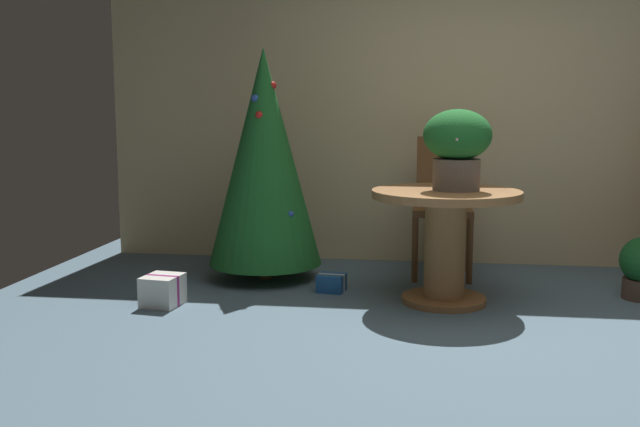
# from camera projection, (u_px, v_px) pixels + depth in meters

# --- Properties ---
(ground_plane) EXTENTS (6.60, 6.60, 0.00)m
(ground_plane) POSITION_uv_depth(u_px,v_px,m) (499.00, 349.00, 3.75)
(ground_plane) COLOR slate
(back_wall_panel) EXTENTS (6.00, 0.10, 2.60)m
(back_wall_panel) POSITION_uv_depth(u_px,v_px,m) (476.00, 102.00, 5.72)
(back_wall_panel) COLOR beige
(back_wall_panel) RESTS_ON ground_plane
(round_dining_table) EXTENTS (0.95, 0.95, 0.73)m
(round_dining_table) POSITION_uv_depth(u_px,v_px,m) (445.00, 230.00, 4.59)
(round_dining_table) COLOR #9E6B3D
(round_dining_table) RESTS_ON ground_plane
(flower_vase) EXTENTS (0.43, 0.43, 0.51)m
(flower_vase) POSITION_uv_depth(u_px,v_px,m) (457.00, 144.00, 4.50)
(flower_vase) COLOR #665B51
(flower_vase) RESTS_ON round_dining_table
(wooden_chair_far) EXTENTS (0.43, 0.45, 1.04)m
(wooden_chair_far) POSITION_uv_depth(u_px,v_px,m) (442.00, 199.00, 5.38)
(wooden_chair_far) COLOR brown
(wooden_chair_far) RESTS_ON ground_plane
(holiday_tree) EXTENTS (0.82, 0.82, 1.68)m
(holiday_tree) POSITION_uv_depth(u_px,v_px,m) (264.00, 157.00, 5.19)
(holiday_tree) COLOR brown
(holiday_tree) RESTS_ON ground_plane
(gift_box_cream) EXTENTS (0.25, 0.27, 0.20)m
(gift_box_cream) POSITION_uv_depth(u_px,v_px,m) (163.00, 290.00, 4.57)
(gift_box_cream) COLOR silver
(gift_box_cream) RESTS_ON ground_plane
(gift_box_blue) EXTENTS (0.20, 0.19, 0.12)m
(gift_box_blue) POSITION_uv_depth(u_px,v_px,m) (332.00, 283.00, 4.93)
(gift_box_blue) COLOR #1E569E
(gift_box_blue) RESTS_ON ground_plane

